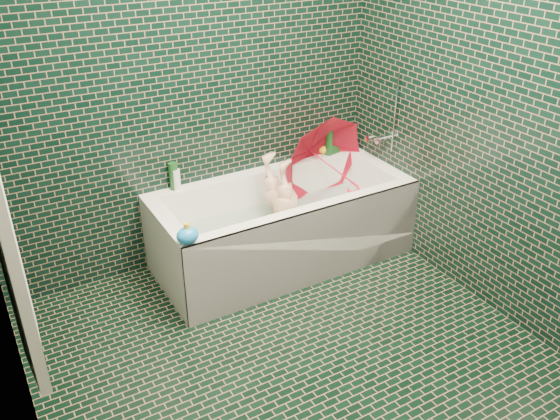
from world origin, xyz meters
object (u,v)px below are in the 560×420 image
umbrella (333,168)px  bath_toy (188,235)px  rubber_duck (325,148)px  child (287,216)px  bathtub (283,234)px

umbrella → bath_toy: umbrella is taller
umbrella → rubber_duck: (0.10, 0.26, 0.04)m
child → bath_toy: size_ratio=5.85×
child → umbrella: umbrella is taller
bathtub → umbrella: umbrella is taller
umbrella → rubber_duck: bearing=65.3°
umbrella → rubber_duck: umbrella is taller
child → bath_toy: bath_toy is taller
child → umbrella: (0.41, 0.06, 0.24)m
rubber_duck → bath_toy: bath_toy is taller
bathtub → rubber_duck: size_ratio=13.97×
rubber_duck → bath_toy: size_ratio=0.79×
bathtub → child: size_ratio=1.88×
child → umbrella: 0.48m
rubber_duck → bath_toy: 1.52m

